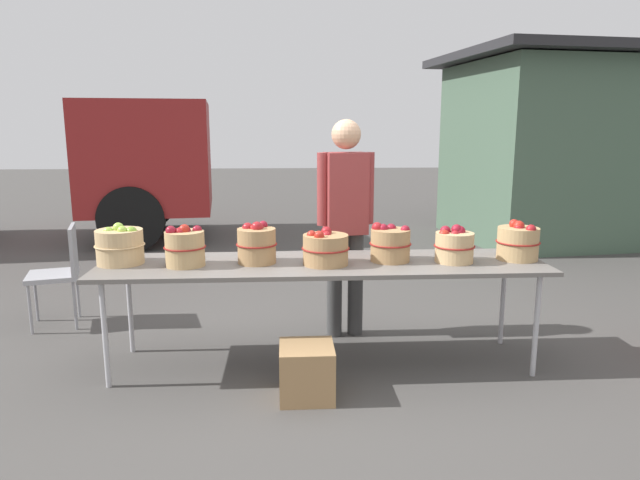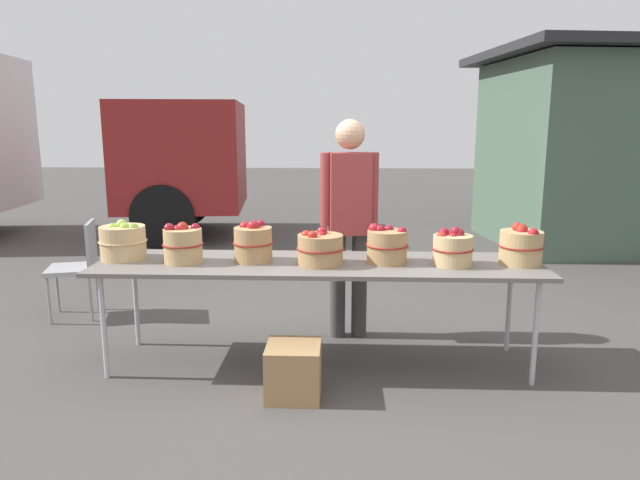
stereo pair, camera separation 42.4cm
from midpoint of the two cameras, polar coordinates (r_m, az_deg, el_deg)
The scene contains 13 objects.
ground_plane at distance 4.20m, azimuth 2.78°, elevation -12.28°, with size 40.00×40.00×0.00m, color #474442.
market_table at distance 3.97m, azimuth 2.88°, elevation -2.77°, with size 3.10×0.76×0.75m.
apple_basket_green_0 at distance 4.21m, azimuth -16.50°, elevation -0.19°, with size 0.34×0.34×0.29m.
apple_basket_red_0 at distance 4.00m, azimuth -10.70°, elevation -0.41°, with size 0.28×0.28×0.29m.
apple_basket_red_1 at distance 3.97m, azimuth -3.72°, elevation -0.30°, with size 0.29×0.29×0.29m.
apple_basket_red_2 at distance 3.88m, azimuth 3.13°, elevation -0.91°, with size 0.33×0.33×0.25m.
apple_basket_red_3 at distance 3.99m, azimuth 9.77°, elevation -0.56°, with size 0.30×0.30×0.28m.
apple_basket_red_4 at distance 4.01m, azimuth 16.13°, elevation -0.82°, with size 0.29×0.29×0.26m.
apple_basket_red_5 at distance 4.20m, azimuth 22.31°, elevation -0.62°, with size 0.31×0.31×0.29m.
vendor_adult at distance 4.48m, azimuth 5.67°, elevation 2.82°, with size 0.46×0.28×1.74m.
food_kiosk at distance 9.28m, azimuth 28.07°, elevation 8.14°, with size 3.85×3.33×2.74m.
folding_chair at distance 5.39m, azimuth -20.99°, elevation -2.03°, with size 0.49×0.49×0.86m.
produce_crate at distance 3.66m, azimuth 0.72°, elevation -13.05°, with size 0.34×0.34×0.34m, color #A87F51.
Camera 2 is at (0.17, -3.86, 1.68)m, focal length 31.86 mm.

